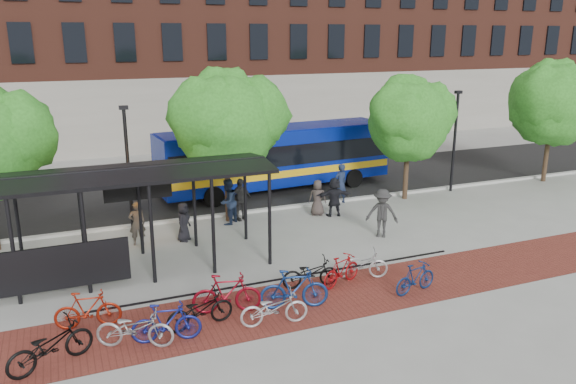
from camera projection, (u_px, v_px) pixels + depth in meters
name	position (u px, v px, depth m)	size (l,w,h in m)	color
ground	(324.00, 236.00, 22.50)	(160.00, 160.00, 0.00)	#9E9E99
asphalt_street	(258.00, 187.00, 29.62)	(160.00, 8.00, 0.01)	black
curb	(286.00, 207.00, 26.05)	(160.00, 0.25, 0.12)	#B7B7B2
brick_strip	(336.00, 296.00, 17.31)	(24.00, 3.00, 0.01)	maroon
bike_rack_rail	(286.00, 291.00, 17.64)	(12.00, 0.05, 0.95)	black
building_brick	(298.00, 7.00, 46.60)	(55.00, 14.00, 20.00)	brown
bus_shelter	(107.00, 187.00, 18.29)	(10.60, 3.07, 3.60)	black
tree_b	(227.00, 118.00, 23.21)	(5.15, 4.20, 6.47)	#382619
tree_c	(410.00, 116.00, 26.60)	(4.66, 3.80, 5.92)	#382619
tree_d	(554.00, 99.00, 29.78)	(5.39, 4.40, 6.55)	#382619
lamp_post_left	(128.00, 165.00, 22.41)	(0.35, 0.20, 5.12)	black
lamp_post_right	(455.00, 138.00, 28.24)	(0.35, 0.20, 5.12)	black
bus	(276.00, 155.00, 28.62)	(12.29, 3.60, 3.27)	#071C8F
bike_0	(50.00, 346.00, 13.52)	(0.75, 2.14, 1.12)	black
bike_1	(88.00, 310.00, 15.33)	(0.51, 1.79, 1.07)	maroon
bike_2	(135.00, 328.00, 14.38)	(0.71, 2.02, 1.06)	#939496
bike_3	(166.00, 323.00, 14.62)	(0.52, 1.83, 1.10)	navy
bike_4	(200.00, 310.00, 15.38)	(0.67, 1.93, 1.01)	black
bike_5	(227.00, 294.00, 16.13)	(0.57, 2.01, 1.21)	maroon
bike_6	(274.00, 308.00, 15.50)	(0.67, 1.92, 1.01)	#B4B4B7
bike_7	(294.00, 289.00, 16.40)	(0.58, 2.04, 1.23)	navy
bike_8	(311.00, 273.00, 17.83)	(0.65, 1.85, 0.97)	black
bike_9	(341.00, 270.00, 17.97)	(0.47, 1.68, 1.01)	#9F0E12
bike_10	(360.00, 264.00, 18.49)	(0.65, 1.88, 0.99)	silver
bike_11	(415.00, 278.00, 17.44)	(0.46, 1.63, 0.98)	navy
pedestrian_0	(184.00, 222.00, 21.78)	(0.76, 0.49, 1.55)	black
pedestrian_1	(137.00, 223.00, 21.36)	(0.62, 0.41, 1.71)	#453F37
pedestrian_2	(228.00, 202.00, 23.67)	(0.95, 0.74, 1.96)	#1C2943
pedestrian_4	(240.00, 199.00, 24.21)	(1.08, 0.45, 1.85)	#282828
pedestrian_5	(334.00, 197.00, 24.75)	(1.63, 0.52, 1.76)	black
pedestrian_6	(318.00, 198.00, 24.89)	(0.79, 0.51, 1.61)	#3E3431
pedestrian_7	(340.00, 184.00, 26.60)	(0.70, 0.46, 1.93)	#1B243F
pedestrian_9	(382.00, 213.00, 22.17)	(1.27, 0.73, 1.96)	#2B2B2B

